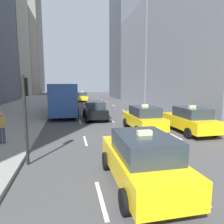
{
  "coord_description": "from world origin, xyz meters",
  "views": [
    {
      "loc": [
        -0.98,
        2.74,
        3.28
      ],
      "look_at": [
        1.75,
        15.79,
        1.38
      ],
      "focal_mm": 32.0,
      "sensor_mm": 36.0,
      "label": 1
    }
  ],
  "objects_px": {
    "taxi_second": "(142,159)",
    "city_bus": "(65,97)",
    "sedan_black_near": "(95,110)",
    "pedestrian_far_walking": "(1,126)",
    "taxi_third": "(190,120)",
    "traffic_light_pole": "(25,106)",
    "taxi_fourth": "(144,118)",
    "taxi_lead": "(82,97)"
  },
  "relations": [
    {
      "from": "taxi_second",
      "to": "pedestrian_far_walking",
      "type": "bearing_deg",
      "value": 136.87
    },
    {
      "from": "taxi_fourth",
      "to": "city_bus",
      "type": "height_order",
      "value": "city_bus"
    },
    {
      "from": "pedestrian_far_walking",
      "to": "taxi_fourth",
      "type": "bearing_deg",
      "value": 12.09
    },
    {
      "from": "sedan_black_near",
      "to": "pedestrian_far_walking",
      "type": "relative_size",
      "value": 2.7
    },
    {
      "from": "taxi_second",
      "to": "city_bus",
      "type": "height_order",
      "value": "city_bus"
    },
    {
      "from": "taxi_second",
      "to": "sedan_black_near",
      "type": "xyz_separation_m",
      "value": [
        -0.0,
        12.31,
        -0.02
      ]
    },
    {
      "from": "pedestrian_far_walking",
      "to": "sedan_black_near",
      "type": "bearing_deg",
      "value": 50.27
    },
    {
      "from": "sedan_black_near",
      "to": "city_bus",
      "type": "bearing_deg",
      "value": 119.29
    },
    {
      "from": "taxi_fourth",
      "to": "pedestrian_far_walking",
      "type": "height_order",
      "value": "taxi_fourth"
    },
    {
      "from": "taxi_third",
      "to": "taxi_fourth",
      "type": "height_order",
      "value": "same"
    },
    {
      "from": "taxi_third",
      "to": "traffic_light_pole",
      "type": "bearing_deg",
      "value": -160.69
    },
    {
      "from": "taxi_lead",
      "to": "traffic_light_pole",
      "type": "height_order",
      "value": "traffic_light_pole"
    },
    {
      "from": "taxi_lead",
      "to": "traffic_light_pole",
      "type": "bearing_deg",
      "value": -97.82
    },
    {
      "from": "taxi_lead",
      "to": "taxi_second",
      "type": "bearing_deg",
      "value": -90.0
    },
    {
      "from": "taxi_third",
      "to": "pedestrian_far_walking",
      "type": "xyz_separation_m",
      "value": [
        -11.35,
        -0.59,
        0.19
      ]
    },
    {
      "from": "taxi_fourth",
      "to": "pedestrian_far_walking",
      "type": "distance_m",
      "value": 8.75
    },
    {
      "from": "sedan_black_near",
      "to": "pedestrian_far_walking",
      "type": "height_order",
      "value": "pedestrian_far_walking"
    },
    {
      "from": "sedan_black_near",
      "to": "taxi_third",
      "type": "bearing_deg",
      "value": -48.5
    },
    {
      "from": "sedan_black_near",
      "to": "city_bus",
      "type": "relative_size",
      "value": 0.38
    },
    {
      "from": "taxi_second",
      "to": "taxi_third",
      "type": "bearing_deg",
      "value": 46.88
    },
    {
      "from": "taxi_second",
      "to": "pedestrian_far_walking",
      "type": "relative_size",
      "value": 2.67
    },
    {
      "from": "taxi_second",
      "to": "pedestrian_far_walking",
      "type": "height_order",
      "value": "taxi_second"
    },
    {
      "from": "city_bus",
      "to": "pedestrian_far_walking",
      "type": "distance_m",
      "value": 12.31
    },
    {
      "from": "taxi_third",
      "to": "taxi_fourth",
      "type": "distance_m",
      "value": 3.06
    },
    {
      "from": "sedan_black_near",
      "to": "traffic_light_pole",
      "type": "distance_m",
      "value": 10.56
    },
    {
      "from": "traffic_light_pole",
      "to": "taxi_fourth",
      "type": "bearing_deg",
      "value": 34.19
    },
    {
      "from": "traffic_light_pole",
      "to": "city_bus",
      "type": "bearing_deg",
      "value": 85.57
    },
    {
      "from": "taxi_third",
      "to": "traffic_light_pole",
      "type": "relative_size",
      "value": 1.22
    },
    {
      "from": "taxi_lead",
      "to": "taxi_fourth",
      "type": "relative_size",
      "value": 1.0
    },
    {
      "from": "taxi_third",
      "to": "pedestrian_far_walking",
      "type": "distance_m",
      "value": 11.37
    },
    {
      "from": "traffic_light_pole",
      "to": "pedestrian_far_walking",
      "type": "bearing_deg",
      "value": 123.2
    },
    {
      "from": "traffic_light_pole",
      "to": "sedan_black_near",
      "type": "bearing_deg",
      "value": 67.79
    },
    {
      "from": "city_bus",
      "to": "traffic_light_pole",
      "type": "distance_m",
      "value": 14.75
    },
    {
      "from": "taxi_second",
      "to": "traffic_light_pole",
      "type": "xyz_separation_m",
      "value": [
        -3.95,
        2.64,
        1.53
      ]
    },
    {
      "from": "city_bus",
      "to": "traffic_light_pole",
      "type": "bearing_deg",
      "value": -94.43
    },
    {
      "from": "pedestrian_far_walking",
      "to": "traffic_light_pole",
      "type": "bearing_deg",
      "value": -56.8
    },
    {
      "from": "taxi_lead",
      "to": "sedan_black_near",
      "type": "bearing_deg",
      "value": -90.0
    },
    {
      "from": "taxi_third",
      "to": "taxi_fourth",
      "type": "bearing_deg",
      "value": 156.1
    },
    {
      "from": "taxi_third",
      "to": "pedestrian_far_walking",
      "type": "bearing_deg",
      "value": -177.02
    },
    {
      "from": "taxi_fourth",
      "to": "traffic_light_pole",
      "type": "relative_size",
      "value": 1.22
    },
    {
      "from": "taxi_lead",
      "to": "taxi_fourth",
      "type": "xyz_separation_m",
      "value": [
        2.8,
        -24.17,
        0.0
      ]
    },
    {
      "from": "taxi_fourth",
      "to": "city_bus",
      "type": "relative_size",
      "value": 0.38
    }
  ]
}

